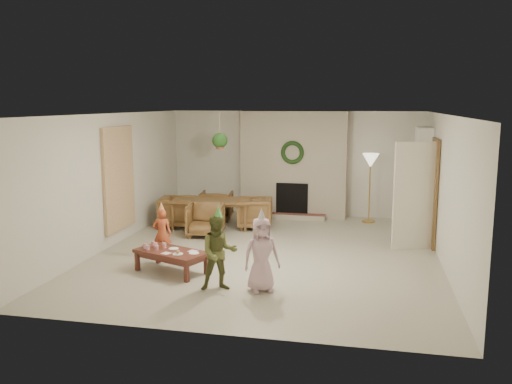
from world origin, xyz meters
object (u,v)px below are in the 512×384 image
(dining_chair_left, at_px, (177,212))
(child_red, at_px, (162,234))
(dining_chair_far, at_px, (217,206))
(dining_table, at_px, (211,214))
(child_plaid, at_px, (219,253))
(dining_chair_near, at_px, (206,220))
(coffee_table_top, at_px, (171,252))
(child_pink, at_px, (261,255))
(dining_chair_right, at_px, (255,213))

(dining_chair_left, relative_size, child_red, 0.82)
(dining_chair_far, relative_size, child_red, 0.82)
(dining_table, relative_size, child_plaid, 1.54)
(dining_chair_near, distance_m, child_red, 1.74)
(coffee_table_top, distance_m, child_pink, 1.69)
(dining_chair_near, xyz_separation_m, coffee_table_top, (0.17, -2.39, -0.00))
(child_red, relative_size, child_plaid, 0.80)
(coffee_table_top, relative_size, child_plaid, 1.04)
(dining_table, xyz_separation_m, dining_chair_left, (-0.75, -0.10, 0.03))
(coffee_table_top, xyz_separation_m, child_plaid, (0.97, -0.63, 0.23))
(dining_chair_right, bearing_deg, child_pink, 5.87)
(child_plaid, bearing_deg, child_pink, -14.07)
(dining_table, height_order, dining_chair_near, dining_chair_near)
(dining_chair_near, bearing_deg, dining_chair_right, 38.66)
(dining_chair_near, height_order, child_plaid, child_plaid)
(dining_chair_far, bearing_deg, child_plaid, 98.90)
(dining_chair_far, height_order, child_red, child_red)
(child_plaid, bearing_deg, coffee_table_top, 125.54)
(dining_chair_right, xyz_separation_m, child_red, (-1.09, -2.60, 0.11))
(child_red, bearing_deg, coffee_table_top, 106.97)
(dining_chair_far, xyz_separation_m, coffee_table_top, (0.37, -3.89, -0.00))
(dining_chair_right, bearing_deg, coffee_table_top, -19.20)
(dining_chair_left, xyz_separation_m, child_plaid, (1.99, -3.67, 0.22))
(coffee_table_top, distance_m, child_red, 0.80)
(coffee_table_top, xyz_separation_m, child_red, (-0.42, 0.67, 0.12))
(child_red, relative_size, child_pink, 0.82)
(dining_chair_far, bearing_deg, coffee_table_top, 87.79)
(dining_table, distance_m, dining_chair_near, 0.76)
(dining_table, relative_size, dining_chair_far, 2.34)
(dining_chair_right, distance_m, child_pink, 3.93)
(dining_table, relative_size, child_pink, 1.58)
(dining_table, distance_m, dining_chair_left, 0.76)
(coffee_table_top, bearing_deg, dining_chair_far, 117.36)
(child_red, distance_m, child_plaid, 1.91)
(dining_table, height_order, child_pink, child_pink)
(dining_chair_far, distance_m, coffee_table_top, 3.91)
(dining_chair_right, bearing_deg, child_plaid, -3.19)
(dining_chair_left, relative_size, dining_chair_right, 1.00)
(child_red, bearing_deg, dining_chair_right, -127.84)
(child_plaid, bearing_deg, dining_table, 86.54)
(coffee_table_top, bearing_deg, child_pink, 3.01)
(dining_table, xyz_separation_m, dining_chair_near, (0.10, -0.75, 0.03))
(dining_table, bearing_deg, dining_chair_left, -180.00)
(dining_table, xyz_separation_m, coffee_table_top, (0.27, -3.14, 0.03))
(dining_chair_left, height_order, child_red, child_red)
(coffee_table_top, bearing_deg, child_plaid, -10.83)
(child_pink, bearing_deg, dining_chair_near, 92.53)
(child_plaid, height_order, child_pink, child_plaid)
(dining_chair_right, relative_size, child_plaid, 0.66)
(dining_chair_right, bearing_deg, dining_chair_near, -51.34)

